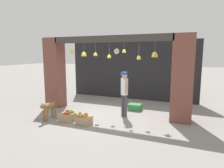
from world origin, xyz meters
name	(u,v)px	position (x,y,z in m)	size (l,w,h in m)	color
ground_plane	(108,115)	(0.00, 0.00, 0.00)	(60.00, 60.00, 0.00)	gray
shop_back_wall	(131,70)	(0.00, 2.98, 1.48)	(6.54, 0.12, 2.96)	#232326
shop_pillar_left	(55,73)	(-2.62, 0.30, 1.48)	(0.70, 0.60, 2.96)	brown
shop_pillar_right	(183,79)	(2.62, 0.30, 1.48)	(0.70, 0.60, 2.96)	brown
storefront_awning	(108,40)	(-0.01, 0.12, 2.80)	(4.64, 0.26, 0.87)	#3D3833
dog	(49,107)	(-1.67, -1.32, 0.46)	(0.24, 0.83, 0.67)	olive
shopkeeper	(124,91)	(0.65, 0.03, 0.98)	(0.32, 0.31, 1.66)	#424247
fruit_crate_oranges	(84,120)	(-0.31, -1.24, 0.16)	(0.49, 0.35, 0.36)	tan
fruit_crate_apples	(67,116)	(-1.02, -1.15, 0.16)	(0.47, 0.41, 0.35)	tan
produce_box_green	(135,107)	(0.79, 1.02, 0.13)	(0.52, 0.41, 0.25)	#387A42
water_bottle	(80,116)	(-0.68, -0.88, 0.13)	(0.08, 0.08, 0.27)	#2D60AD
wall_clock	(117,51)	(-0.76, 2.91, 2.42)	(0.30, 0.03, 0.30)	black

